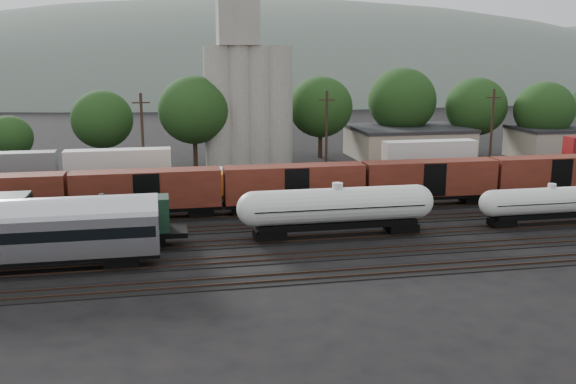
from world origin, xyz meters
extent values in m
plane|color=black|center=(0.00, 0.00, 0.00)|extent=(600.00, 600.00, 0.00)
cube|color=black|center=(0.00, -15.00, 0.04)|extent=(180.00, 3.20, 0.08)
cube|color=#382319|center=(0.00, -15.72, 0.12)|extent=(180.00, 0.08, 0.16)
cube|color=#382319|center=(0.00, -14.28, 0.12)|extent=(180.00, 0.08, 0.16)
cube|color=black|center=(0.00, -10.00, 0.04)|extent=(180.00, 3.20, 0.08)
cube|color=#382319|center=(0.00, -10.72, 0.12)|extent=(180.00, 0.08, 0.16)
cube|color=#382319|center=(0.00, -9.28, 0.12)|extent=(180.00, 0.08, 0.16)
cube|color=black|center=(0.00, -5.00, 0.04)|extent=(180.00, 3.20, 0.08)
cube|color=#382319|center=(0.00, -5.72, 0.12)|extent=(180.00, 0.08, 0.16)
cube|color=#382319|center=(0.00, -4.28, 0.12)|extent=(180.00, 0.08, 0.16)
cube|color=black|center=(0.00, 0.00, 0.04)|extent=(180.00, 3.20, 0.08)
cube|color=#382319|center=(0.00, -0.72, 0.12)|extent=(180.00, 0.08, 0.16)
cube|color=#382319|center=(0.00, 0.72, 0.12)|extent=(180.00, 0.08, 0.16)
cube|color=black|center=(0.00, 5.00, 0.04)|extent=(180.00, 3.20, 0.08)
cube|color=#382319|center=(0.00, 4.28, 0.12)|extent=(180.00, 0.08, 0.16)
cube|color=#382319|center=(0.00, 5.72, 0.12)|extent=(180.00, 0.08, 0.16)
cube|color=black|center=(0.00, 10.00, 0.04)|extent=(180.00, 3.20, 0.08)
cube|color=#382319|center=(0.00, 9.28, 0.12)|extent=(180.00, 0.08, 0.16)
cube|color=#382319|center=(0.00, 10.72, 0.12)|extent=(180.00, 0.08, 0.16)
cube|color=black|center=(0.00, 15.00, 0.04)|extent=(180.00, 3.20, 0.08)
cube|color=#382319|center=(0.00, 14.28, 0.12)|extent=(180.00, 0.08, 0.16)
cube|color=#382319|center=(0.00, 15.72, 0.12)|extent=(180.00, 0.08, 0.16)
cube|color=black|center=(-17.17, -5.00, 1.42)|extent=(18.83, 3.21, 0.44)
cube|color=black|center=(-17.17, -5.00, 0.92)|extent=(5.54, 2.44, 0.89)
cube|color=black|center=(-14.91, -5.00, 3.14)|extent=(11.30, 2.66, 2.99)
cube|color=black|center=(-22.82, -5.00, 3.47)|extent=(3.99, 3.21, 3.65)
cube|color=black|center=(-22.82, -5.00, 4.63)|extent=(4.10, 3.32, 1.00)
cylinder|color=black|center=(-14.91, -5.00, 4.80)|extent=(0.55, 0.55, 0.55)
cube|color=black|center=(-23.19, -5.00, 0.70)|extent=(2.88, 2.22, 0.78)
cube|color=black|center=(-11.14, -5.00, 0.70)|extent=(2.88, 2.22, 0.78)
cylinder|color=silver|center=(6.05, -5.00, 3.12)|extent=(15.54, 3.20, 3.20)
sphere|color=silver|center=(-1.72, -5.00, 3.12)|extent=(3.20, 3.20, 3.20)
sphere|color=silver|center=(13.82, -5.00, 3.12)|extent=(3.20, 3.20, 3.20)
cylinder|color=silver|center=(6.05, -5.00, 4.95)|extent=(0.99, 0.99, 0.55)
cube|color=black|center=(6.05, -5.00, 3.12)|extent=(15.89, 3.36, 0.09)
cube|color=black|center=(6.05, -5.00, 1.36)|extent=(15.01, 2.43, 0.55)
cube|color=black|center=(-0.31, -5.00, 0.70)|extent=(2.87, 2.21, 0.77)
cube|color=black|center=(12.41, -5.00, 0.70)|extent=(2.87, 2.21, 0.77)
cylinder|color=silver|center=(28.00, -5.00, 2.57)|extent=(12.60, 2.59, 2.59)
sphere|color=silver|center=(21.70, -5.00, 2.57)|extent=(2.59, 2.59, 2.59)
cylinder|color=silver|center=(28.00, -5.00, 4.05)|extent=(0.81, 0.81, 0.45)
cube|color=black|center=(28.00, -5.00, 2.57)|extent=(12.88, 2.72, 0.07)
cube|color=black|center=(28.00, -5.00, 1.14)|extent=(12.17, 1.97, 0.45)
cube|color=black|center=(22.85, -5.00, 0.60)|extent=(2.33, 1.79, 0.63)
cube|color=black|center=(-13.15, -10.00, 0.67)|extent=(2.73, 2.10, 0.73)
cube|color=black|center=(-6.43, 10.00, 1.17)|extent=(15.94, 2.57, 0.35)
cube|color=black|center=(-6.43, 10.00, 0.78)|extent=(4.43, 1.95, 0.71)
cube|color=orange|center=(-4.52, 10.00, 2.55)|extent=(9.56, 2.12, 2.39)
cube|color=orange|center=(-11.21, 10.00, 2.81)|extent=(3.19, 2.57, 2.92)
cube|color=black|center=(-11.21, 10.00, 3.74)|extent=(3.28, 2.66, 0.80)
cube|color=orange|center=(-13.44, 10.00, 2.15)|extent=(1.42, 2.12, 1.59)
cylinder|color=black|center=(-4.52, 10.00, 3.87)|extent=(0.44, 0.44, 0.44)
cube|color=black|center=(-11.53, 10.00, 0.60)|extent=(2.30, 1.77, 0.62)
cube|color=black|center=(-1.33, 10.00, 0.60)|extent=(2.30, 1.77, 0.62)
cube|color=black|center=(-11.33, 5.00, 1.20)|extent=(15.00, 2.60, 0.40)
cube|color=#551F14|center=(-11.33, 5.00, 3.30)|extent=(15.00, 2.90, 3.80)
cube|color=black|center=(4.07, 5.00, 1.20)|extent=(15.00, 2.60, 0.40)
cube|color=#551F14|center=(4.07, 5.00, 3.30)|extent=(15.00, 2.90, 3.80)
cube|color=black|center=(19.47, 5.00, 1.20)|extent=(15.00, 2.60, 0.40)
cube|color=#551F14|center=(19.47, 5.00, 3.30)|extent=(15.00, 2.90, 3.80)
cube|color=black|center=(34.87, 5.00, 1.20)|extent=(15.00, 2.60, 0.40)
cube|color=#551F14|center=(34.87, 5.00, 3.30)|extent=(15.00, 2.90, 3.80)
cube|color=black|center=(0.00, 15.00, 0.50)|extent=(160.00, 2.60, 0.60)
cube|color=navy|center=(-27.48, 15.00, 2.10)|extent=(12.00, 2.40, 2.60)
cube|color=slate|center=(-27.48, 15.00, 4.70)|extent=(12.00, 2.40, 2.60)
cube|color=#BB5F13|center=(-14.68, 15.00, 2.10)|extent=(12.00, 2.40, 2.60)
cube|color=silver|center=(-14.68, 15.00, 4.70)|extent=(12.00, 2.40, 2.60)
cube|color=silver|center=(-1.88, 15.00, 2.10)|extent=(12.00, 2.40, 2.60)
cube|color=#CF5415|center=(10.92, 15.00, 2.10)|extent=(12.00, 2.40, 2.60)
cube|color=#D04915|center=(23.72, 15.00, 2.10)|extent=(12.00, 2.40, 2.60)
cube|color=silver|center=(23.72, 15.00, 4.70)|extent=(12.00, 2.40, 2.60)
cube|color=#CF5E15|center=(36.52, 15.00, 2.10)|extent=(12.00, 2.40, 2.60)
cylinder|color=gray|center=(-1.00, 36.00, 9.00)|extent=(4.40, 4.40, 18.00)
cylinder|color=gray|center=(2.00, 36.00, 9.00)|extent=(4.40, 4.40, 18.00)
cylinder|color=gray|center=(5.00, 36.00, 9.00)|extent=(4.40, 4.40, 18.00)
cylinder|color=gray|center=(8.00, 36.00, 9.00)|extent=(4.40, 4.40, 18.00)
cube|color=gray|center=(2.00, 36.00, 22.00)|extent=(6.00, 5.00, 8.00)
cube|color=#9E937F|center=(30.00, 38.00, 2.30)|extent=(18.00, 14.00, 4.60)
cube|color=#232326|center=(30.00, 38.00, 4.85)|extent=(18.36, 14.28, 0.50)
cube|color=#9E937F|center=(55.00, 33.00, 2.30)|extent=(16.00, 10.00, 4.60)
cube|color=#232326|center=(55.00, 33.00, 4.85)|extent=(16.32, 10.20, 0.50)
cylinder|color=black|center=(-30.65, 34.79, 1.20)|extent=(0.70, 0.70, 2.40)
ellipsoid|color=#1E3F17|center=(-30.65, 34.79, 5.24)|extent=(6.53, 6.53, 6.18)
cylinder|color=black|center=(-18.18, 37.66, 1.67)|extent=(0.70, 0.70, 3.33)
ellipsoid|color=#1E3F17|center=(-18.18, 37.66, 7.26)|extent=(9.05, 9.05, 8.57)
cylinder|color=black|center=(-4.73, 36.14, 1.97)|extent=(0.70, 0.70, 3.93)
ellipsoid|color=#1E3F17|center=(-4.73, 36.14, 8.57)|extent=(10.67, 10.67, 10.11)
cylinder|color=black|center=(5.44, 41.94, 1.32)|extent=(0.70, 0.70, 2.64)
ellipsoid|color=#1E3F17|center=(5.44, 41.94, 5.76)|extent=(7.18, 7.18, 6.80)
cylinder|color=black|center=(15.85, 40.69, 1.91)|extent=(0.70, 0.70, 3.82)
ellipsoid|color=#1E3F17|center=(15.85, 40.69, 8.32)|extent=(10.36, 10.36, 9.82)
cylinder|color=black|center=(30.02, 41.33, 2.09)|extent=(0.70, 0.70, 4.19)
ellipsoid|color=#1E3F17|center=(30.02, 41.33, 9.13)|extent=(11.37, 11.37, 10.77)
cylinder|color=black|center=(41.90, 38.35, 1.87)|extent=(0.70, 0.70, 3.73)
ellipsoid|color=#1E3F17|center=(41.90, 38.35, 8.14)|extent=(10.14, 10.14, 9.60)
cylinder|color=black|center=(51.77, 34.08, 1.78)|extent=(0.70, 0.70, 3.57)
ellipsoid|color=#1E3F17|center=(51.77, 34.08, 7.77)|extent=(9.68, 9.68, 9.18)
cylinder|color=black|center=(-12.00, 22.00, 6.00)|extent=(0.36, 0.36, 12.00)
cube|color=black|center=(-12.00, 22.00, 10.80)|extent=(2.20, 0.18, 0.18)
cylinder|color=black|center=(12.00, 22.00, 6.00)|extent=(0.36, 0.36, 12.00)
cube|color=black|center=(12.00, 22.00, 10.80)|extent=(2.20, 0.18, 0.18)
cylinder|color=black|center=(36.00, 22.00, 6.00)|extent=(0.36, 0.36, 12.00)
cube|color=black|center=(36.00, 22.00, 10.80)|extent=(2.20, 0.18, 0.18)
ellipsoid|color=#59665B|center=(40.00, 260.00, -22.75)|extent=(520.00, 286.00, 130.00)
camera|label=1|loc=(-9.63, -60.66, 16.91)|focal=40.00mm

